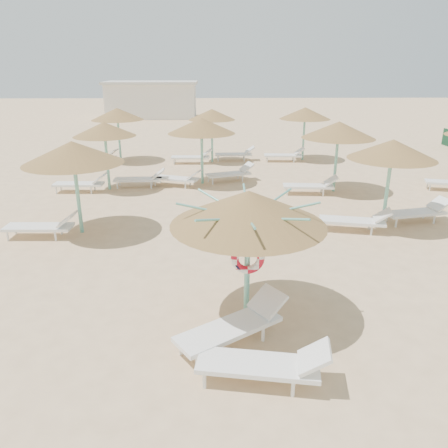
{
  "coord_description": "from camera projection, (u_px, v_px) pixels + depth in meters",
  "views": [
    {
      "loc": [
        -0.3,
        -7.14,
        4.71
      ],
      "look_at": [
        -0.08,
        2.16,
        1.3
      ],
      "focal_mm": 35.0,
      "sensor_mm": 36.0,
      "label": 1
    }
  ],
  "objects": [
    {
      "name": "ground",
      "position": [
        231.0,
        327.0,
        8.33
      ],
      "size": [
        120.0,
        120.0,
        0.0
      ],
      "primitive_type": "plane",
      "color": "#DDB787",
      "rests_on": "ground"
    },
    {
      "name": "main_palapa",
      "position": [
        248.0,
        209.0,
        7.92
      ],
      "size": [
        2.89,
        2.89,
        2.59
      ],
      "color": "#6CBCA8",
      "rests_on": "ground"
    },
    {
      "name": "lounger_main_a",
      "position": [
        235.0,
        324.0,
        7.75
      ],
      "size": [
        2.11,
        1.72,
        0.77
      ],
      "rotation": [
        0.0,
        0.0,
        0.6
      ],
      "color": "white",
      "rests_on": "ground"
    },
    {
      "name": "lounger_main_b",
      "position": [
        267.0,
        364.0,
        6.75
      ],
      "size": [
        2.11,
        0.93,
        0.74
      ],
      "rotation": [
        0.0,
        0.0,
        -0.16
      ],
      "color": "white",
      "rests_on": "ground"
    },
    {
      "name": "palapa_field",
      "position": [
        283.0,
        132.0,
        16.65
      ],
      "size": [
        19.6,
        13.55,
        2.72
      ],
      "color": "#6CBCA8",
      "rests_on": "ground"
    },
    {
      "name": "service_hut",
      "position": [
        152.0,
        99.0,
        40.49
      ],
      "size": [
        8.4,
        4.4,
        3.25
      ],
      "color": "silver",
      "rests_on": "ground"
    }
  ]
}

